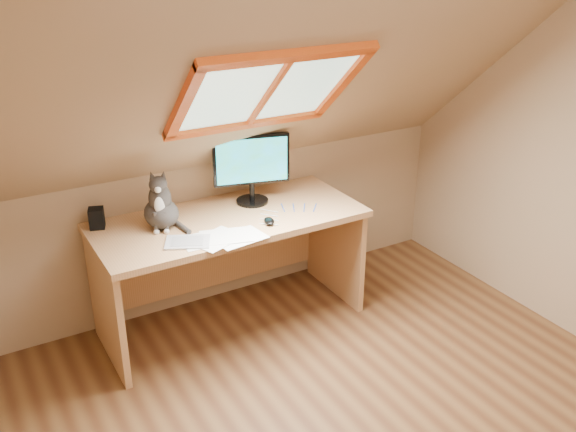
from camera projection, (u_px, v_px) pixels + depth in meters
room_shell at (399, 193)px, 2.62m from camera, size 3.52×3.52×2.41m
desk at (225, 246)px, 4.15m from camera, size 1.69×0.74×0.77m
monitor at (252, 165)px, 4.11m from camera, size 0.49×0.21×0.46m
cat at (161, 207)px, 3.81m from camera, size 0.28×0.31×0.38m
desk_speaker at (97, 218)px, 3.83m from camera, size 0.11×0.11×0.13m
graphics_tablet at (188, 242)px, 3.67m from camera, size 0.31×0.27×0.01m
mouse at (269, 221)px, 3.90m from camera, size 0.09×0.12×0.03m
papers at (223, 238)px, 3.72m from camera, size 0.35×0.30×0.01m
cables at (288, 211)px, 4.07m from camera, size 0.51×0.26×0.01m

